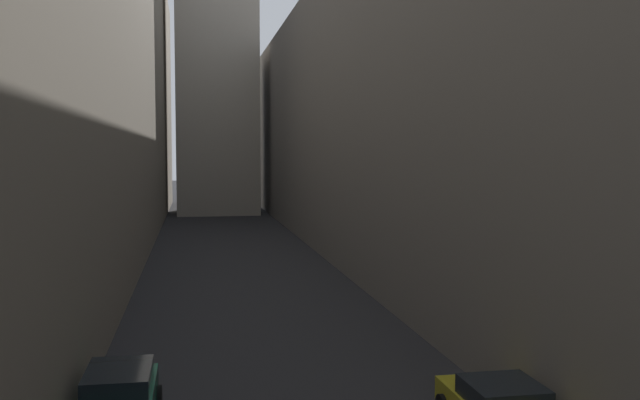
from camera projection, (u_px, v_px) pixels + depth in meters
The scene contains 4 objects.
ground_plane at pixel (239, 265), 42.03m from camera, with size 264.00×264.00×0.00m, color #232326.
building_block_left at pixel (27, 51), 41.03m from camera, with size 13.11×108.00×25.24m, color #756B5B.
building_block_right at pixel (444, 114), 45.75m from camera, with size 16.00×108.00×18.36m, color slate.
parked_car_left_far at pixel (119, 399), 16.86m from camera, with size 1.88×4.23×1.49m.
Camera 1 is at (-2.55, 6.12, 6.67)m, focal length 39.56 mm.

